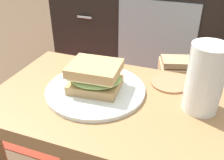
{
  "coord_description": "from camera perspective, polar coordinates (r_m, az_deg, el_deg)",
  "views": [
    {
      "loc": [
        0.19,
        -0.47,
        0.81
      ],
      "look_at": [
        0.01,
        0.0,
        0.51
      ],
      "focal_mm": 41.15,
      "sensor_mm": 36.0,
      "label": 1
    }
  ],
  "objects": [
    {
      "name": "tv_cabinet",
      "position": [
        1.55,
        6.92,
        10.89
      ],
      "size": [
        0.96,
        0.46,
        0.58
      ],
      "color": "black",
      "rests_on": "ground"
    },
    {
      "name": "sandwich_front",
      "position": [
        0.62,
        -3.78,
        0.77
      ],
      "size": [
        0.14,
        0.12,
        0.07
      ],
      "color": "tan",
      "rests_on": "plate"
    },
    {
      "name": "beer_glass",
      "position": [
        0.58,
        19.9,
        0.01
      ],
      "size": [
        0.08,
        0.08,
        0.15
      ],
      "color": "silver",
      "rests_on": "side_table"
    },
    {
      "name": "side_table",
      "position": [
        0.67,
        -0.97,
        -10.17
      ],
      "size": [
        0.56,
        0.36,
        0.46
      ],
      "color": "olive",
      "rests_on": "ground"
    },
    {
      "name": "paper_bag",
      "position": [
        1.09,
        15.21,
        -5.03
      ],
      "size": [
        0.23,
        0.18,
        0.4
      ],
      "color": "tan",
      "rests_on": "ground"
    },
    {
      "name": "plate",
      "position": [
        0.64,
        -3.66,
        -2.18
      ],
      "size": [
        0.24,
        0.24,
        0.01
      ],
      "primitive_type": "cylinder",
      "color": "silver",
      "rests_on": "side_table"
    },
    {
      "name": "coaster",
      "position": [
        0.68,
        12.76,
        -0.63
      ],
      "size": [
        0.1,
        0.1,
        0.01
      ],
      "primitive_type": "cylinder",
      "color": "#996B47",
      "rests_on": "side_table"
    },
    {
      "name": "area_rug",
      "position": [
        1.36,
        -6.81,
        -5.77
      ],
      "size": [
        1.02,
        0.77,
        0.01
      ],
      "color": "maroon",
      "rests_on": "ground"
    }
  ]
}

